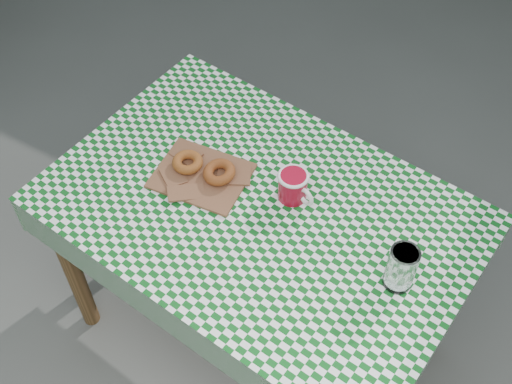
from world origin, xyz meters
The scene contains 8 objects.
ground centered at (0.00, 0.00, 0.00)m, with size 60.00×60.00×0.00m, color #50504B.
table centered at (-0.13, 0.09, 0.38)m, with size 1.21×0.80×0.75m, color brown.
tablecloth centered at (-0.13, 0.09, 0.75)m, with size 1.23×0.82×0.01m, color #0C4D16.
paper_bag centered at (-0.34, 0.11, 0.76)m, with size 0.27×0.22×0.01m, color brown.
bagel_front centered at (-0.39, 0.12, 0.79)m, with size 0.09×0.09×0.03m, color #995A1F.
bagel_back centered at (-0.28, 0.13, 0.79)m, with size 0.10×0.10×0.03m, color brown.
coffee_mug centered at (-0.06, 0.17, 0.80)m, with size 0.17×0.17×0.09m, color maroon, non-canonical shape.
drinking_glass centered at (0.31, 0.05, 0.83)m, with size 0.08×0.08×0.14m, color white.
Camera 1 is at (0.44, -0.93, 2.25)m, focal length 45.84 mm.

